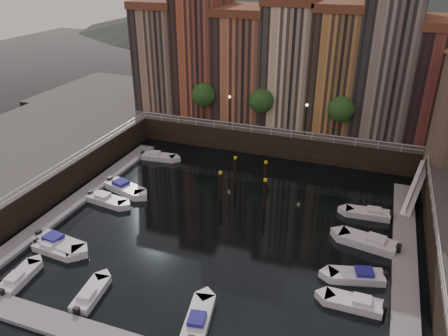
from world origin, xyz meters
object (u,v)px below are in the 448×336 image
at_px(gangway, 416,186).
at_px(mooring_pilings, 246,182).
at_px(boat_left_0, 54,249).
at_px(boat_left_2, 107,200).
at_px(boat_left_1, 58,243).

xyz_separation_m(gangway, mooring_pilings, (-16.93, -4.84, -0.27)).
bearing_deg(boat_left_0, boat_left_2, 97.52).
height_order(boat_left_0, boat_left_1, boat_left_1).
distance_m(gangway, boat_left_1, 35.58).
distance_m(gangway, boat_left_2, 32.26).
bearing_deg(boat_left_2, gangway, 28.02).
height_order(mooring_pilings, boat_left_1, mooring_pilings).
xyz_separation_m(gangway, boat_left_2, (-30.17, -11.32, -1.56)).
bearing_deg(boat_left_0, mooring_pilings, 54.46).
xyz_separation_m(boat_left_0, boat_left_1, (-0.12, 0.73, 0.07)).
relative_size(boat_left_0, boat_left_1, 0.82).
bearing_deg(mooring_pilings, boat_left_2, -153.92).
relative_size(mooring_pilings, boat_left_1, 0.98).
height_order(boat_left_1, boat_left_2, boat_left_1).
bearing_deg(mooring_pilings, boat_left_0, -129.79).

